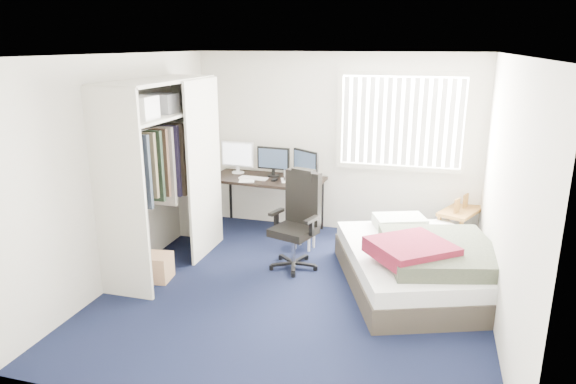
# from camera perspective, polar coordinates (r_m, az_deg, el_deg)

# --- Properties ---
(ground) EXTENTS (4.20, 4.20, 0.00)m
(ground) POSITION_cam_1_polar(r_m,az_deg,el_deg) (5.71, 0.90, -10.93)
(ground) COLOR black
(ground) RESTS_ON ground
(room_shell) EXTENTS (4.20, 4.20, 4.20)m
(room_shell) POSITION_cam_1_polar(r_m,az_deg,el_deg) (5.20, 0.97, 4.05)
(room_shell) COLOR silver
(room_shell) RESTS_ON ground
(window_assembly) EXTENTS (1.72, 0.09, 1.32)m
(window_assembly) POSITION_cam_1_polar(r_m,az_deg,el_deg) (7.04, 12.50, 7.62)
(window_assembly) COLOR white
(window_assembly) RESTS_ON ground
(closet) EXTENTS (0.64, 1.84, 2.22)m
(closet) POSITION_cam_1_polar(r_m,az_deg,el_deg) (6.10, -13.75, 3.89)
(closet) COLOR beige
(closet) RESTS_ON ground
(desk) EXTENTS (1.63, 0.86, 1.24)m
(desk) POSITION_cam_1_polar(r_m,az_deg,el_deg) (7.25, -2.29, 1.81)
(desk) COLOR black
(desk) RESTS_ON ground
(office_chair) EXTENTS (0.70, 0.70, 1.18)m
(office_chair) POSITION_cam_1_polar(r_m,az_deg,el_deg) (6.16, 1.01, -4.24)
(office_chair) COLOR black
(office_chair) RESTS_ON ground
(footstool) EXTENTS (0.32, 0.27, 0.22)m
(footstool) POSITION_cam_1_polar(r_m,az_deg,el_deg) (6.76, 1.85, -4.88)
(footstool) COLOR white
(footstool) RESTS_ON ground
(nightstand) EXTENTS (0.65, 0.84, 0.70)m
(nightstand) POSITION_cam_1_polar(r_m,az_deg,el_deg) (7.11, 18.67, -2.31)
(nightstand) COLOR brown
(nightstand) RESTS_ON ground
(bed) EXTENTS (2.09, 2.38, 0.66)m
(bed) POSITION_cam_1_polar(r_m,az_deg,el_deg) (5.87, 14.39, -7.68)
(bed) COLOR #3A3229
(bed) RESTS_ON ground
(pine_box) EXTENTS (0.43, 0.35, 0.30)m
(pine_box) POSITION_cam_1_polar(r_m,az_deg,el_deg) (6.11, -14.77, -8.05)
(pine_box) COLOR tan
(pine_box) RESTS_ON ground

